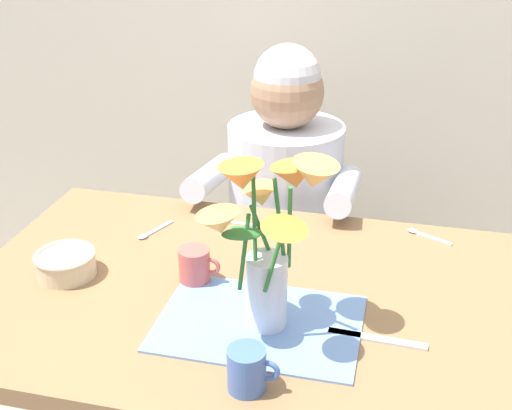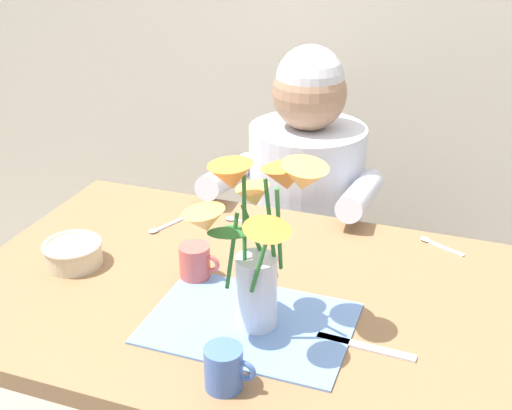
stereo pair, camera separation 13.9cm
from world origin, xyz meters
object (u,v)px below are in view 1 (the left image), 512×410
at_px(ceramic_bowl, 66,263).
at_px(seated_person, 284,230).
at_px(flower_vase, 270,232).
at_px(ceramic_mug, 195,266).
at_px(dinner_knife, 377,339).
at_px(coffee_cup, 248,369).

bearing_deg(ceramic_bowl, seated_person, 60.58).
relative_size(flower_vase, ceramic_mug, 3.79).
relative_size(seated_person, ceramic_mug, 12.20).
distance_m(ceramic_bowl, ceramic_mug, 0.29).
xyz_separation_m(flower_vase, ceramic_bowl, (-0.48, 0.08, -0.18)).
distance_m(flower_vase, dinner_knife, 0.30).
height_order(dinner_knife, ceramic_mug, ceramic_mug).
bearing_deg(coffee_cup, seated_person, 97.24).
bearing_deg(seated_person, dinner_knife, -66.36).
height_order(seated_person, coffee_cup, seated_person).
bearing_deg(dinner_knife, seated_person, 116.72).
distance_m(flower_vase, coffee_cup, 0.25).
bearing_deg(flower_vase, coffee_cup, -88.93).
distance_m(flower_vase, ceramic_bowl, 0.52).
xyz_separation_m(dinner_knife, coffee_cup, (-0.21, -0.19, 0.04)).
relative_size(coffee_cup, ceramic_mug, 1.00).
distance_m(dinner_knife, coffee_cup, 0.28).
bearing_deg(coffee_cup, ceramic_bowl, 151.20).
distance_m(flower_vase, ceramic_mug, 0.28).
distance_m(seated_person, ceramic_mug, 0.65).
bearing_deg(dinner_knife, coffee_cup, -135.29).
xyz_separation_m(ceramic_bowl, ceramic_mug, (0.29, 0.04, 0.01)).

